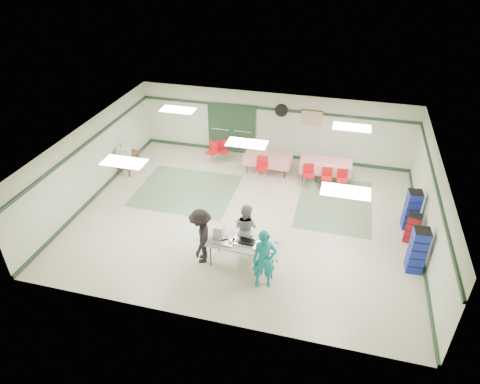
% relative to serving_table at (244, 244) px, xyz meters
% --- Properties ---
extents(floor, '(11.00, 11.00, 0.00)m').
position_rel_serving_table_xyz_m(floor, '(-0.51, 2.29, -0.72)').
color(floor, beige).
rests_on(floor, ground).
extents(ceiling, '(11.00, 11.00, 0.00)m').
position_rel_serving_table_xyz_m(ceiling, '(-0.51, 2.29, 1.98)').
color(ceiling, silver).
rests_on(ceiling, wall_back).
extents(wall_back, '(11.00, 0.00, 11.00)m').
position_rel_serving_table_xyz_m(wall_back, '(-0.51, 6.79, 0.63)').
color(wall_back, beige).
rests_on(wall_back, floor).
extents(wall_front, '(11.00, 0.00, 11.00)m').
position_rel_serving_table_xyz_m(wall_front, '(-0.51, -2.21, 0.63)').
color(wall_front, beige).
rests_on(wall_front, floor).
extents(wall_left, '(0.00, 9.00, 9.00)m').
position_rel_serving_table_xyz_m(wall_left, '(-6.01, 2.29, 0.63)').
color(wall_left, beige).
rests_on(wall_left, floor).
extents(wall_right, '(0.00, 9.00, 9.00)m').
position_rel_serving_table_xyz_m(wall_right, '(4.99, 2.29, 0.63)').
color(wall_right, beige).
rests_on(wall_right, floor).
extents(trim_back, '(11.00, 0.06, 0.10)m').
position_rel_serving_table_xyz_m(trim_back, '(-0.51, 6.76, 1.33)').
color(trim_back, '#1E3823').
rests_on(trim_back, wall_back).
extents(baseboard_back, '(11.00, 0.06, 0.12)m').
position_rel_serving_table_xyz_m(baseboard_back, '(-0.51, 6.76, -0.66)').
color(baseboard_back, '#1E3823').
rests_on(baseboard_back, floor).
extents(trim_left, '(0.06, 9.00, 0.10)m').
position_rel_serving_table_xyz_m(trim_left, '(-5.98, 2.29, 1.33)').
color(trim_left, '#1E3823').
rests_on(trim_left, wall_back).
extents(baseboard_left, '(0.06, 9.00, 0.12)m').
position_rel_serving_table_xyz_m(baseboard_left, '(-5.98, 2.29, -0.66)').
color(baseboard_left, '#1E3823').
rests_on(baseboard_left, floor).
extents(trim_right, '(0.06, 9.00, 0.10)m').
position_rel_serving_table_xyz_m(trim_right, '(4.96, 2.29, 1.33)').
color(trim_right, '#1E3823').
rests_on(trim_right, wall_back).
extents(baseboard_right, '(0.06, 9.00, 0.12)m').
position_rel_serving_table_xyz_m(baseboard_right, '(4.96, 2.29, -0.66)').
color(baseboard_right, '#1E3823').
rests_on(baseboard_right, floor).
extents(green_patch_a, '(3.50, 3.00, 0.01)m').
position_rel_serving_table_xyz_m(green_patch_a, '(-3.01, 3.29, -0.72)').
color(green_patch_a, slate).
rests_on(green_patch_a, floor).
extents(green_patch_b, '(2.50, 3.50, 0.01)m').
position_rel_serving_table_xyz_m(green_patch_b, '(2.29, 3.79, -0.72)').
color(green_patch_b, slate).
rests_on(green_patch_b, floor).
extents(double_door_left, '(0.90, 0.06, 2.10)m').
position_rel_serving_table_xyz_m(double_door_left, '(-2.71, 6.73, 0.33)').
color(double_door_left, gray).
rests_on(double_door_left, floor).
extents(double_door_right, '(0.90, 0.06, 2.10)m').
position_rel_serving_table_xyz_m(double_door_right, '(-1.76, 6.73, 0.33)').
color(double_door_right, gray).
rests_on(double_door_right, floor).
extents(door_frame, '(2.00, 0.03, 2.15)m').
position_rel_serving_table_xyz_m(door_frame, '(-2.24, 6.71, 0.33)').
color(door_frame, '#1E3823').
rests_on(door_frame, floor).
extents(wall_fan, '(0.50, 0.10, 0.50)m').
position_rel_serving_table_xyz_m(wall_fan, '(-0.21, 6.73, 1.33)').
color(wall_fan, black).
rests_on(wall_fan, wall_back).
extents(scroll_banner, '(0.80, 0.02, 0.60)m').
position_rel_serving_table_xyz_m(scroll_banner, '(0.99, 6.73, 1.13)').
color(scroll_banner, tan).
rests_on(scroll_banner, wall_back).
extents(serving_table, '(2.08, 0.91, 0.76)m').
position_rel_serving_table_xyz_m(serving_table, '(0.00, 0.00, 0.00)').
color(serving_table, '#A5A5A0').
rests_on(serving_table, floor).
extents(sheet_tray_right, '(0.66, 0.51, 0.02)m').
position_rel_serving_table_xyz_m(sheet_tray_right, '(0.62, -0.00, 0.05)').
color(sheet_tray_right, silver).
rests_on(sheet_tray_right, serving_table).
extents(sheet_tray_mid, '(0.64, 0.50, 0.02)m').
position_rel_serving_table_xyz_m(sheet_tray_mid, '(-0.04, 0.08, 0.05)').
color(sheet_tray_mid, silver).
rests_on(sheet_tray_mid, serving_table).
extents(sheet_tray_left, '(0.57, 0.44, 0.02)m').
position_rel_serving_table_xyz_m(sheet_tray_left, '(-0.57, -0.06, 0.05)').
color(sheet_tray_left, silver).
rests_on(sheet_tray_left, serving_table).
extents(baking_pan, '(0.44, 0.29, 0.08)m').
position_rel_serving_table_xyz_m(baking_pan, '(0.06, 0.03, 0.08)').
color(baking_pan, black).
rests_on(baking_pan, serving_table).
extents(foam_box_stack, '(0.27, 0.25, 0.36)m').
position_rel_serving_table_xyz_m(foam_box_stack, '(-0.75, 0.10, 0.22)').
color(foam_box_stack, white).
rests_on(foam_box_stack, serving_table).
extents(volunteer_teal, '(0.72, 0.57, 1.74)m').
position_rel_serving_table_xyz_m(volunteer_teal, '(0.70, -0.66, 0.15)').
color(volunteer_teal, '#138186').
rests_on(volunteer_teal, floor).
extents(volunteer_grey, '(0.92, 0.82, 1.58)m').
position_rel_serving_table_xyz_m(volunteer_grey, '(-0.12, 0.65, 0.07)').
color(volunteer_grey, gray).
rests_on(volunteer_grey, floor).
extents(volunteer_dark, '(0.84, 1.21, 1.71)m').
position_rel_serving_table_xyz_m(volunteer_dark, '(-1.22, -0.12, 0.13)').
color(volunteer_dark, black).
rests_on(volunteer_dark, floor).
extents(dining_table_a, '(1.94, 0.94, 0.77)m').
position_rel_serving_table_xyz_m(dining_table_a, '(1.78, 5.40, -0.15)').
color(dining_table_a, red).
rests_on(dining_table_a, floor).
extents(dining_table_b, '(1.83, 0.89, 0.77)m').
position_rel_serving_table_xyz_m(dining_table_b, '(-0.42, 5.40, -0.15)').
color(dining_table_b, red).
rests_on(dining_table_b, floor).
extents(chair_a, '(0.40, 0.40, 0.79)m').
position_rel_serving_table_xyz_m(chair_a, '(1.88, 4.82, -0.24)').
color(chair_a, red).
rests_on(chair_a, floor).
extents(chair_b, '(0.47, 0.47, 0.85)m').
position_rel_serving_table_xyz_m(chair_b, '(1.21, 4.83, -0.20)').
color(chair_b, red).
rests_on(chair_b, floor).
extents(chair_c, '(0.42, 0.42, 0.80)m').
position_rel_serving_table_xyz_m(chair_c, '(2.42, 4.82, -0.23)').
color(chair_c, red).
rests_on(chair_c, floor).
extents(chair_d, '(0.44, 0.44, 0.90)m').
position_rel_serving_table_xyz_m(chair_d, '(-0.54, 4.83, -0.17)').
color(chair_d, red).
rests_on(chair_d, floor).
extents(chair_loose_a, '(0.54, 0.54, 0.87)m').
position_rel_serving_table_xyz_m(chair_loose_a, '(-2.38, 5.87, -0.19)').
color(chair_loose_a, red).
rests_on(chair_loose_a, floor).
extents(chair_loose_b, '(0.51, 0.51, 0.86)m').
position_rel_serving_table_xyz_m(chair_loose_b, '(-2.74, 5.67, -0.20)').
color(chair_loose_b, red).
rests_on(chair_loose_b, floor).
extents(crate_stack_blue_a, '(0.45, 0.45, 1.35)m').
position_rel_serving_table_xyz_m(crate_stack_blue_a, '(4.64, 3.00, -0.05)').
color(crate_stack_blue_a, '#1B29A5').
rests_on(crate_stack_blue_a, floor).
extents(crate_stack_red, '(0.43, 0.43, 0.95)m').
position_rel_serving_table_xyz_m(crate_stack_red, '(4.64, 2.32, -0.25)').
color(crate_stack_red, maroon).
rests_on(crate_stack_red, floor).
extents(crate_stack_blue_b, '(0.45, 0.45, 1.39)m').
position_rel_serving_table_xyz_m(crate_stack_blue_b, '(4.64, 0.97, -0.03)').
color(crate_stack_blue_b, '#1B29A5').
rests_on(crate_stack_blue_b, floor).
extents(printer_table, '(0.67, 0.95, 0.74)m').
position_rel_serving_table_xyz_m(printer_table, '(-5.66, 4.08, -0.08)').
color(printer_table, brown).
rests_on(printer_table, floor).
extents(office_printer, '(0.56, 0.52, 0.37)m').
position_rel_serving_table_xyz_m(office_printer, '(-5.66, 3.84, 0.21)').
color(office_printer, silver).
rests_on(office_printer, printer_table).
extents(broom, '(0.06, 0.21, 1.31)m').
position_rel_serving_table_xyz_m(broom, '(-5.74, 3.91, -0.04)').
color(broom, brown).
rests_on(broom, floor).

